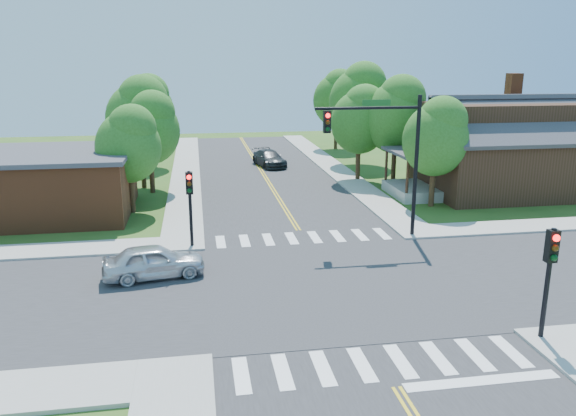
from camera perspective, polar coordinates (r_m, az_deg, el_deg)
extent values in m
plane|color=#2F581B|center=(23.02, 4.50, -7.80)|extent=(100.00, 100.00, 0.00)
cube|color=#2D2D30|center=(23.02, 4.50, -7.75)|extent=(10.00, 90.00, 0.04)
cube|color=#2D2D30|center=(23.01, 4.50, -7.74)|extent=(90.00, 10.00, 0.04)
cube|color=#2D2D30|center=(23.02, 4.50, -7.80)|extent=(10.20, 10.20, 0.06)
cube|color=#9E9B93|center=(47.80, 4.49, 4.20)|extent=(2.20, 40.00, 0.14)
cube|color=#9E9B93|center=(46.45, -10.32, 3.70)|extent=(2.20, 40.00, 0.14)
cube|color=white|center=(28.23, -6.86, -3.43)|extent=(0.45, 2.00, 0.01)
cube|color=white|center=(28.30, -4.43, -3.32)|extent=(0.45, 2.00, 0.01)
cube|color=white|center=(28.42, -2.02, -3.21)|extent=(0.45, 2.00, 0.01)
cube|color=white|center=(28.59, 0.37, -3.09)|extent=(0.45, 2.00, 0.01)
cube|color=white|center=(28.81, 2.73, -2.97)|extent=(0.45, 2.00, 0.01)
cube|color=white|center=(29.07, 5.05, -2.84)|extent=(0.45, 2.00, 0.01)
cube|color=white|center=(29.39, 7.32, -2.71)|extent=(0.45, 2.00, 0.01)
cube|color=white|center=(29.74, 9.53, -2.58)|extent=(0.45, 2.00, 0.01)
cube|color=white|center=(16.91, -4.76, -16.56)|extent=(0.45, 2.00, 0.01)
cube|color=white|center=(17.02, -0.56, -16.27)|extent=(0.45, 2.00, 0.01)
cube|color=white|center=(17.22, 3.54, -15.90)|extent=(0.45, 2.00, 0.01)
cube|color=white|center=(17.50, 7.52, -15.47)|extent=(0.45, 2.00, 0.01)
cube|color=white|center=(17.85, 11.34, -14.99)|extent=(0.45, 2.00, 0.01)
cube|color=white|center=(18.28, 14.98, -14.47)|extent=(0.45, 2.00, 0.01)
cube|color=white|center=(18.77, 18.43, -13.93)|extent=(0.45, 2.00, 0.01)
cube|color=white|center=(19.33, 21.67, -13.37)|extent=(0.45, 2.00, 0.01)
cube|color=yellow|center=(47.95, -3.10, 4.23)|extent=(0.10, 37.50, 0.01)
cube|color=yellow|center=(47.97, -2.87, 4.24)|extent=(0.10, 37.50, 0.01)
cube|color=white|center=(17.52, 19.08, -16.37)|extent=(4.60, 0.45, 0.09)
cylinder|color=black|center=(28.83, 12.86, 3.98)|extent=(0.20, 0.20, 7.20)
cylinder|color=black|center=(27.56, 8.12, 10.02)|extent=(5.20, 0.14, 0.14)
cube|color=#19591E|center=(27.61, 8.98, 10.52)|extent=(1.40, 0.04, 0.30)
cube|color=black|center=(27.09, 3.99, 8.72)|extent=(0.34, 0.28, 1.05)
sphere|color=#FF0C0C|center=(26.89, 4.08, 9.35)|extent=(0.22, 0.22, 0.22)
sphere|color=#3F2605|center=(26.93, 4.07, 8.67)|extent=(0.22, 0.22, 0.22)
sphere|color=#05330F|center=(26.96, 4.06, 7.99)|extent=(0.22, 0.22, 0.22)
cylinder|color=black|center=(19.76, 24.81, -7.17)|extent=(0.16, 0.16, 3.80)
cube|color=black|center=(19.33, 25.23, -3.52)|extent=(0.34, 0.28, 1.05)
sphere|color=#FF0C0C|center=(19.11, 25.62, -2.77)|extent=(0.22, 0.22, 0.22)
sphere|color=#3F2605|center=(19.20, 25.51, -3.68)|extent=(0.22, 0.22, 0.22)
sphere|color=#05330F|center=(19.30, 25.41, -4.58)|extent=(0.22, 0.22, 0.22)
cylinder|color=black|center=(27.11, -9.87, -0.23)|extent=(0.16, 0.16, 3.80)
cube|color=black|center=(26.81, -10.00, 2.51)|extent=(0.34, 0.28, 1.05)
sphere|color=#FF0C0C|center=(26.58, -10.03, 3.10)|extent=(0.22, 0.22, 0.22)
sphere|color=#3F2605|center=(26.64, -10.00, 2.42)|extent=(0.22, 0.22, 0.22)
sphere|color=#05330F|center=(26.71, -9.97, 1.75)|extent=(0.22, 0.22, 0.22)
cube|color=#311E11|center=(40.93, 20.76, 4.24)|extent=(10.00, 8.00, 4.00)
cube|color=#9E9B93|center=(38.51, 12.38, 1.74)|extent=(2.60, 4.50, 0.70)
cylinder|color=#311E11|center=(36.03, 12.02, 2.90)|extent=(0.18, 0.18, 2.50)
cylinder|color=#311E11|center=(39.71, 9.95, 4.09)|extent=(0.18, 0.18, 2.50)
cube|color=#38383D|center=(38.02, 12.60, 5.56)|extent=(2.80, 4.80, 0.18)
cube|color=brown|center=(44.95, 21.52, 7.05)|extent=(0.90, 0.90, 7.11)
cube|color=brown|center=(35.69, -23.76, 2.10)|extent=(10.00, 8.00, 3.50)
cube|color=#38383D|center=(35.37, -24.07, 5.02)|extent=(10.40, 8.40, 0.25)
cylinder|color=#382314|center=(35.84, 14.43, 2.15)|extent=(0.34, 0.34, 2.53)
ellipsoid|color=#2E5C1B|center=(35.35, 14.73, 6.69)|extent=(4.00, 3.80, 4.40)
sphere|color=#2E5C1B|center=(35.15, 15.44, 8.58)|extent=(2.94, 2.94, 2.94)
cylinder|color=#382314|center=(41.97, 10.69, 4.45)|extent=(0.34, 0.34, 2.94)
ellipsoid|color=#2E5C1B|center=(41.52, 10.91, 8.98)|extent=(4.65, 4.41, 5.11)
sphere|color=#2E5C1B|center=(41.32, 11.50, 10.86)|extent=(3.41, 3.41, 3.41)
cylinder|color=#382314|center=(49.52, 7.12, 6.34)|extent=(0.34, 0.34, 3.27)
ellipsoid|color=#2E5C1B|center=(49.12, 7.25, 10.61)|extent=(5.16, 4.90, 5.68)
sphere|color=#2E5C1B|center=(48.93, 7.73, 12.40)|extent=(3.79, 3.79, 3.79)
cylinder|color=#382314|center=(57.94, 4.87, 7.49)|extent=(0.34, 0.34, 2.99)
ellipsoid|color=#2E5C1B|center=(57.61, 4.95, 10.82)|extent=(4.72, 4.49, 5.19)
sphere|color=#2E5C1B|center=(57.41, 5.33, 12.22)|extent=(3.46, 3.46, 3.46)
cylinder|color=#382314|center=(34.62, -15.59, 1.52)|extent=(0.34, 0.34, 2.40)
ellipsoid|color=#2E5C1B|center=(34.12, -15.90, 5.96)|extent=(3.79, 3.60, 4.16)
sphere|color=#2E5C1B|center=(33.75, -15.57, 7.83)|extent=(2.78, 2.78, 2.78)
cylinder|color=#382314|center=(41.06, -14.51, 4.01)|extent=(0.34, 0.34, 2.95)
ellipsoid|color=#2E5C1B|center=(40.59, -14.81, 8.65)|extent=(4.66, 4.42, 5.12)
sphere|color=#2E5C1B|center=(40.25, -14.54, 10.61)|extent=(3.42, 3.42, 3.42)
cylinder|color=#382314|center=(49.35, -13.97, 5.78)|extent=(0.34, 0.34, 2.91)
ellipsoid|color=#2E5C1B|center=(48.96, -14.21, 9.57)|extent=(4.59, 4.36, 5.05)
sphere|color=#2E5C1B|center=(48.64, -13.97, 11.19)|extent=(3.36, 3.36, 3.36)
cylinder|color=#382314|center=(58.73, -13.47, 7.01)|extent=(0.34, 0.34, 2.54)
ellipsoid|color=#2E5C1B|center=(58.43, -13.64, 9.81)|extent=(4.01, 3.81, 4.42)
sphere|color=#2E5C1B|center=(58.13, -13.42, 10.99)|extent=(2.94, 2.94, 2.94)
cylinder|color=#382314|center=(42.59, 7.12, 4.56)|extent=(0.34, 0.34, 2.68)
ellipsoid|color=#2E5C1B|center=(42.16, 7.25, 8.61)|extent=(4.22, 4.01, 4.65)
sphere|color=#2E5C1B|center=(41.94, 7.79, 10.30)|extent=(3.10, 3.10, 3.10)
cylinder|color=#382314|center=(39.46, -13.67, 3.38)|extent=(0.34, 0.34, 2.59)
ellipsoid|color=#2E5C1B|center=(39.01, -13.93, 7.61)|extent=(4.09, 3.89, 4.50)
sphere|color=#2E5C1B|center=(38.66, -13.62, 9.40)|extent=(3.00, 3.00, 3.00)
imported|color=silver|center=(24.04, -13.48, -5.36)|extent=(3.04, 4.71, 1.42)
imported|color=#292C2D|center=(48.00, -1.92, 5.01)|extent=(3.89, 5.44, 1.34)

